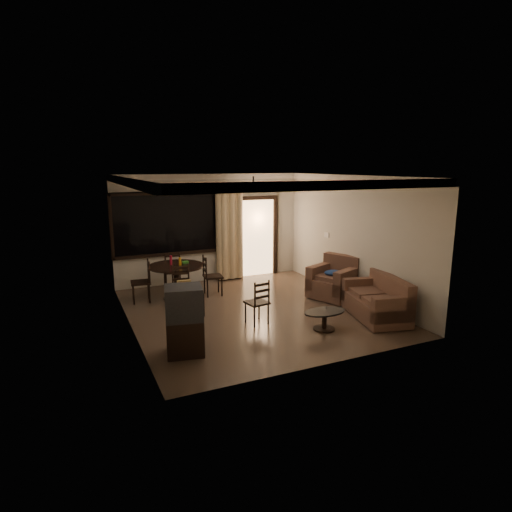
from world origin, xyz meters
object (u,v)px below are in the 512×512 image
dining_table (176,272)px  dining_chair_east (213,283)px  tv_cabinet (184,320)px  side_chair (257,310)px  dining_chair_west (142,289)px  armchair (335,281)px  dining_chair_south (183,296)px  coffee_table (324,317)px  sofa (378,302)px  dining_chair_north (172,278)px

dining_table → dining_chair_east: size_ratio=1.33×
tv_cabinet → side_chair: (1.63, 0.75, -0.31)m
dining_table → dining_chair_east: 0.90m
dining_chair_west → dining_chair_east: bearing=89.8°
tv_cabinet → armchair: tv_cabinet is taller
armchair → dining_table: bearing=134.4°
dining_chair_east → dining_chair_south: bearing=135.7°
dining_chair_east → armchair: armchair is taller
dining_table → dining_chair_west: (-0.78, 0.09, -0.34)m
dining_chair_south → dining_table: bearing=89.9°
dining_chair_east → coffee_table: bearing=-151.9°
tv_cabinet → dining_table: bearing=89.8°
dining_table → armchair: size_ratio=1.03×
tv_cabinet → dining_chair_south: bearing=87.5°
dining_chair_south → coffee_table: 3.03m
coffee_table → side_chair: size_ratio=0.93×
dining_table → side_chair: size_ratio=1.43×
sofa → armchair: 1.51m
coffee_table → armchair: bearing=50.1°
dining_chair_north → side_chair: size_ratio=1.07×
dining_chair_west → sofa: dining_chair_west is taller
dining_table → dining_chair_north: 0.85m
dining_table → tv_cabinet: (-0.62, -2.97, -0.05)m
dining_chair_east → tv_cabinet: (-1.45, -2.88, 0.29)m
dining_chair_east → armchair: 2.86m
coffee_table → side_chair: side_chair is taller
sofa → dining_chair_north: bearing=144.8°
dining_chair_east → dining_chair_south: (-0.92, -0.76, 0.02)m
dining_table → armchair: dining_table is taller
coffee_table → sofa: bearing=3.9°
dining_chair_east → coffee_table: (1.19, -2.94, -0.04)m
dining_table → dining_chair_south: (-0.09, -0.85, -0.32)m
dining_chair_south → side_chair: bearing=-45.1°
dining_chair_east → armchair: bearing=-111.9°
dining_chair_east → side_chair: 2.14m
dining_chair_west → side_chair: 2.93m
tv_cabinet → side_chair: bearing=36.2°
side_chair → dining_chair_west: bearing=-61.0°
dining_chair_north → side_chair: bearing=113.2°
dining_chair_east → dining_chair_north: 1.15m
dining_chair_north → sofa: size_ratio=0.56×
coffee_table → dining_chair_east: bearing=112.0°
dining_chair_south → tv_cabinet: 2.20m
dining_table → tv_cabinet: size_ratio=1.11×
dining_chair_west → dining_chair_east: 1.62m
armchair → side_chair: (-2.35, -0.79, -0.13)m
dining_chair_west → dining_chair_north: same height
dining_chair_south → coffee_table: bearing=-39.8°
dining_chair_east → side_chair: bearing=-169.1°
dining_chair_east → sofa: dining_chair_east is taller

